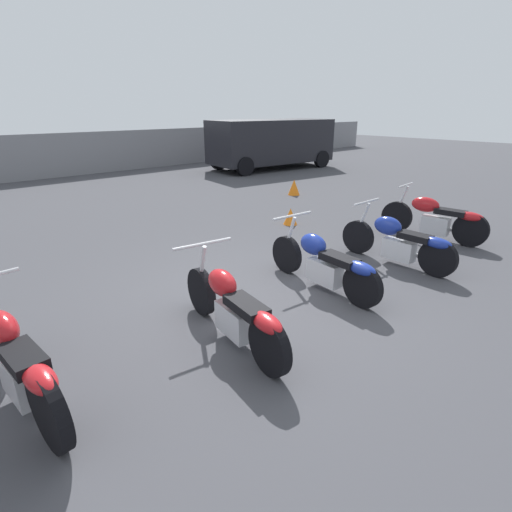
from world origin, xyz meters
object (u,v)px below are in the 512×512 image
traffic_cone_near (290,216)px  traffic_cone_far (294,187)px  parked_van (271,141)px  motorcycle_slot_4 (399,241)px  motorcycle_slot_3 (324,263)px  motorcycle_slot_5 (435,218)px  motorcycle_slot_1 (17,364)px  motorcycle_slot_2 (233,309)px

traffic_cone_near → traffic_cone_far: bearing=41.3°
parked_van → traffic_cone_near: 8.57m
motorcycle_slot_4 → traffic_cone_far: 5.66m
parked_van → traffic_cone_near: bearing=145.7°
motorcycle_slot_3 → traffic_cone_near: (2.08, 2.59, -0.21)m
motorcycle_slot_5 → traffic_cone_near: 2.88m
motorcycle_slot_1 → motorcycle_slot_5: 7.13m
motorcycle_slot_2 → parked_van: size_ratio=0.38×
motorcycle_slot_1 → motorcycle_slot_4: (5.37, -0.43, -0.03)m
parked_van → traffic_cone_near: parked_van is taller
motorcycle_slot_5 → traffic_cone_near: bearing=111.6°
motorcycle_slot_4 → motorcycle_slot_2: bearing=-180.0°
motorcycle_slot_2 → motorcycle_slot_4: 3.41m
motorcycle_slot_2 → traffic_cone_near: 4.78m
motorcycle_slot_4 → traffic_cone_far: size_ratio=4.48×
motorcycle_slot_1 → motorcycle_slot_2: 2.01m
traffic_cone_near → motorcycle_slot_2: bearing=-144.2°
motorcycle_slot_5 → traffic_cone_far: bearing=71.6°
motorcycle_slot_3 → traffic_cone_near: bearing=56.4°
motorcycle_slot_4 → motorcycle_slot_5: bearing=7.6°
motorcycle_slot_4 → traffic_cone_near: 2.84m
motorcycle_slot_5 → traffic_cone_near: motorcycle_slot_5 is taller
motorcycle_slot_1 → parked_van: size_ratio=0.38×
traffic_cone_far → motorcycle_slot_5: bearing=-103.1°
motorcycle_slot_2 → traffic_cone_far: (6.25, 4.88, -0.17)m
traffic_cone_far → motorcycle_slot_1: bearing=-151.5°
motorcycle_slot_3 → traffic_cone_near: 3.33m
motorcycle_slot_3 → motorcycle_slot_4: bearing=-2.1°
motorcycle_slot_5 → traffic_cone_far: motorcycle_slot_5 is taller
motorcycle_slot_1 → traffic_cone_near: size_ratio=5.60×
motorcycle_slot_2 → traffic_cone_near: bearing=44.4°
motorcycle_slot_1 → motorcycle_slot_3: 3.76m
motorcycle_slot_1 → motorcycle_slot_2: bearing=-16.7°
motorcycle_slot_1 → motorcycle_slot_4: 5.39m
traffic_cone_near → parked_van: bearing=48.6°
motorcycle_slot_4 → traffic_cone_near: (0.46, 2.79, -0.21)m
motorcycle_slot_2 → motorcycle_slot_5: motorcycle_slot_5 is taller
traffic_cone_far → motorcycle_slot_3: bearing=-133.7°
motorcycle_slot_3 → motorcycle_slot_5: 3.38m
motorcycle_slot_4 → parked_van: bearing=56.6°
motorcycle_slot_2 → motorcycle_slot_4: motorcycle_slot_2 is taller
motorcycle_slot_5 → traffic_cone_near: size_ratio=5.63×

